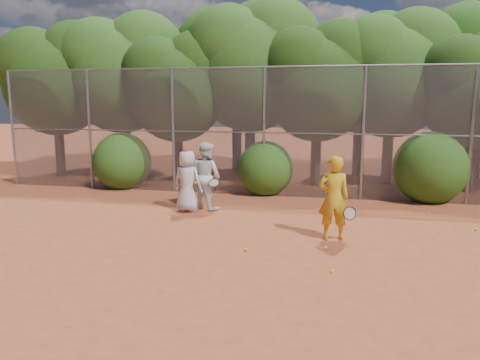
# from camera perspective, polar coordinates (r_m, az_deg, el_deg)

# --- Properties ---
(ground) EXTENTS (80.00, 80.00, 0.00)m
(ground) POSITION_cam_1_polar(r_m,az_deg,el_deg) (9.09, 2.82, -9.78)
(ground) COLOR #A64625
(ground) RESTS_ON ground
(fence_back) EXTENTS (20.05, 0.09, 4.03)m
(fence_back) POSITION_cam_1_polar(r_m,az_deg,el_deg) (14.56, 6.38, 5.91)
(fence_back) COLOR gray
(fence_back) RESTS_ON ground
(tree_0) EXTENTS (4.38, 3.81, 6.00)m
(tree_0) POSITION_cam_1_polar(r_m,az_deg,el_deg) (19.75, -21.43, 11.82)
(tree_0) COLOR black
(tree_0) RESTS_ON ground
(tree_1) EXTENTS (4.64, 4.03, 6.35)m
(tree_1) POSITION_cam_1_polar(r_m,az_deg,el_deg) (18.95, -14.13, 13.00)
(tree_1) COLOR black
(tree_1) RESTS_ON ground
(tree_2) EXTENTS (3.99, 3.47, 5.47)m
(tree_2) POSITION_cam_1_polar(r_m,az_deg,el_deg) (17.30, -7.55, 11.60)
(tree_2) COLOR black
(tree_2) RESTS_ON ground
(tree_3) EXTENTS (4.89, 4.26, 6.70)m
(tree_3) POSITION_cam_1_polar(r_m,az_deg,el_deg) (17.65, 1.48, 14.29)
(tree_3) COLOR black
(tree_3) RESTS_ON ground
(tree_4) EXTENTS (4.19, 3.64, 5.73)m
(tree_4) POSITION_cam_1_polar(r_m,az_deg,el_deg) (16.71, 9.68, 12.21)
(tree_4) COLOR black
(tree_4) RESTS_ON ground
(tree_5) EXTENTS (4.51, 3.92, 6.17)m
(tree_5) POSITION_cam_1_polar(r_m,az_deg,el_deg) (17.59, 18.22, 12.69)
(tree_5) COLOR black
(tree_5) RESTS_ON ground
(tree_6) EXTENTS (3.86, 3.36, 5.29)m
(tree_6) POSITION_cam_1_polar(r_m,az_deg,el_deg) (17.00, 26.96, 10.26)
(tree_6) COLOR black
(tree_6) RESTS_ON ground
(tree_9) EXTENTS (4.83, 4.20, 6.62)m
(tree_9) POSITION_cam_1_polar(r_m,az_deg,el_deg) (21.46, -13.81, 13.10)
(tree_9) COLOR black
(tree_9) RESTS_ON ground
(tree_10) EXTENTS (5.15, 4.48, 7.06)m
(tree_10) POSITION_cam_1_polar(r_m,az_deg,el_deg) (20.02, -0.17, 14.45)
(tree_10) COLOR black
(tree_10) RESTS_ON ground
(tree_11) EXTENTS (4.64, 4.03, 6.35)m
(tree_11) POSITION_cam_1_polar(r_m,az_deg,el_deg) (19.13, 14.71, 12.95)
(tree_11) COLOR black
(tree_11) RESTS_ON ground
(bush_0) EXTENTS (2.00, 2.00, 2.00)m
(bush_0) POSITION_cam_1_polar(r_m,az_deg,el_deg) (16.63, -14.19, 2.53)
(bush_0) COLOR #234B12
(bush_0) RESTS_ON ground
(bush_1) EXTENTS (1.80, 1.80, 1.80)m
(bush_1) POSITION_cam_1_polar(r_m,az_deg,el_deg) (15.09, 3.09, 1.70)
(bush_1) COLOR #234B12
(bush_1) RESTS_ON ground
(bush_2) EXTENTS (2.20, 2.20, 2.20)m
(bush_2) POSITION_cam_1_polar(r_m,az_deg,el_deg) (15.10, 22.18, 1.74)
(bush_2) COLOR #234B12
(bush_2) RESTS_ON ground
(player_yellow) EXTENTS (0.88, 0.58, 1.85)m
(player_yellow) POSITION_cam_1_polar(r_m,az_deg,el_deg) (10.37, 11.35, -2.17)
(player_yellow) COLOR gold
(player_yellow) RESTS_ON ground
(player_teen) EXTENTS (0.91, 0.69, 1.71)m
(player_teen) POSITION_cam_1_polar(r_m,az_deg,el_deg) (12.76, -6.43, -0.10)
(player_teen) COLOR silver
(player_teen) RESTS_ON ground
(player_white) EXTENTS (1.15, 1.08, 1.88)m
(player_white) POSITION_cam_1_polar(r_m,az_deg,el_deg) (13.04, -4.14, 0.54)
(player_white) COLOR white
(player_white) RESTS_ON ground
(ball_0) EXTENTS (0.07, 0.07, 0.07)m
(ball_0) POSITION_cam_1_polar(r_m,az_deg,el_deg) (9.87, 10.37, -8.11)
(ball_0) COLOR #BDD727
(ball_0) RESTS_ON ground
(ball_1) EXTENTS (0.07, 0.07, 0.07)m
(ball_1) POSITION_cam_1_polar(r_m,az_deg,el_deg) (12.34, 26.80, -5.37)
(ball_1) COLOR #BDD727
(ball_1) RESTS_ON ground
(ball_2) EXTENTS (0.07, 0.07, 0.07)m
(ball_2) POSITION_cam_1_polar(r_m,az_deg,el_deg) (8.61, 11.14, -10.87)
(ball_2) COLOR #BDD727
(ball_2) RESTS_ON ground
(ball_4) EXTENTS (0.07, 0.07, 0.07)m
(ball_4) POSITION_cam_1_polar(r_m,az_deg,el_deg) (9.58, 0.73, -8.51)
(ball_4) COLOR #BDD727
(ball_4) RESTS_ON ground
(ball_5) EXTENTS (0.07, 0.07, 0.07)m
(ball_5) POSITION_cam_1_polar(r_m,az_deg,el_deg) (13.45, 21.97, -3.81)
(ball_5) COLOR #BDD727
(ball_5) RESTS_ON ground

